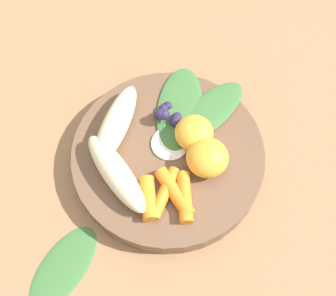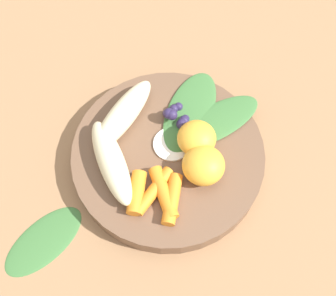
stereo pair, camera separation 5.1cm
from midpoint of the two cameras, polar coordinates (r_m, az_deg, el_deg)
name	(u,v)px [view 1 (the left image)]	position (r m, az deg, el deg)	size (l,w,h in m)	color
ground_plane	(168,161)	(0.54, -2.67, -2.05)	(2.40, 2.40, 0.00)	#99704C
bowl	(168,157)	(0.53, -2.73, -1.43)	(0.24, 0.24, 0.03)	brown
banana_peeled_left	(116,173)	(0.50, -9.85, -3.61)	(0.11, 0.03, 0.03)	beige
banana_peeled_right	(116,124)	(0.53, -9.73, 2.88)	(0.11, 0.03, 0.03)	beige
orange_segment_near	(194,133)	(0.51, 0.66, 1.75)	(0.05, 0.05, 0.04)	#F4A833
orange_segment_far	(207,158)	(0.49, 2.35, -1.58)	(0.05, 0.05, 0.04)	#F4A833
carrot_front	(148,198)	(0.49, -5.65, -6.99)	(0.02, 0.02, 0.05)	orange
carrot_mid_left	(164,193)	(0.49, -3.45, -6.28)	(0.01, 0.01, 0.06)	orange
carrot_mid_right	(175,193)	(0.49, -2.10, -6.28)	(0.02, 0.02, 0.06)	orange
carrot_rear	(185,197)	(0.49, -0.77, -6.87)	(0.02, 0.02, 0.06)	orange
blueberry_pile	(167,115)	(0.53, -2.84, 4.16)	(0.04, 0.03, 0.03)	#2D234C
coconut_shred_patch	(172,144)	(0.52, -2.27, 0.26)	(0.05, 0.05, 0.00)	white
kale_leaf_left	(208,113)	(0.54, 2.63, 4.48)	(0.12, 0.05, 0.01)	#3D7038
kale_leaf_right	(180,108)	(0.55, -1.09, 5.08)	(0.13, 0.06, 0.01)	#3D7038
kale_leaf_stray	(63,266)	(0.52, -16.61, -15.20)	(0.11, 0.05, 0.01)	#3D7038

